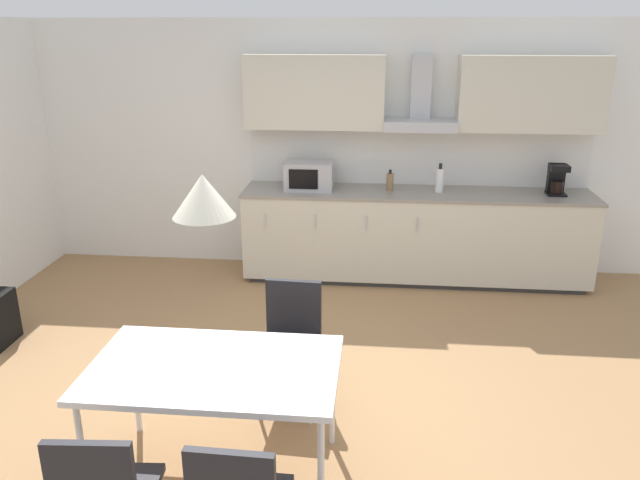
% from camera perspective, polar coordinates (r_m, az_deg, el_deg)
% --- Properties ---
extents(ground_plane, '(8.75, 8.07, 0.02)m').
position_cam_1_polar(ground_plane, '(4.57, -4.08, -14.29)').
color(ground_plane, '#9E754C').
extents(wall_back, '(7.00, 0.10, 2.58)m').
position_cam_1_polar(wall_back, '(6.65, -0.43, 8.52)').
color(wall_back, white).
rests_on(wall_back, ground_plane).
extents(kitchen_counter, '(3.49, 0.68, 0.93)m').
position_cam_1_polar(kitchen_counter, '(6.46, 8.65, 0.46)').
color(kitchen_counter, '#333333').
rests_on(kitchen_counter, ground_plane).
extents(backsplash_tile, '(3.47, 0.02, 0.56)m').
position_cam_1_polar(backsplash_tile, '(6.58, 8.85, 7.45)').
color(backsplash_tile, silver).
rests_on(backsplash_tile, kitchen_counter).
extents(upper_wall_cabinets, '(3.47, 0.40, 0.72)m').
position_cam_1_polar(upper_wall_cabinets, '(6.33, 9.22, 13.05)').
color(upper_wall_cabinets, beige).
extents(microwave, '(0.48, 0.35, 0.28)m').
position_cam_1_polar(microwave, '(6.33, -0.98, 5.92)').
color(microwave, '#ADADB2').
rests_on(microwave, kitchen_counter).
extents(coffee_maker, '(0.18, 0.19, 0.30)m').
position_cam_1_polar(coffee_maker, '(6.55, 20.83, 5.21)').
color(coffee_maker, black).
rests_on(coffee_maker, kitchen_counter).
extents(bottle_white, '(0.08, 0.08, 0.29)m').
position_cam_1_polar(bottle_white, '(6.33, 10.89, 5.43)').
color(bottle_white, white).
rests_on(bottle_white, kitchen_counter).
extents(bottle_brown, '(0.07, 0.07, 0.21)m').
position_cam_1_polar(bottle_brown, '(6.33, 6.41, 5.34)').
color(bottle_brown, brown).
rests_on(bottle_brown, kitchen_counter).
extents(dining_table, '(1.37, 0.84, 0.72)m').
position_cam_1_polar(dining_table, '(3.57, -9.64, -11.89)').
color(dining_table, white).
rests_on(dining_table, ground_plane).
extents(chair_far_right, '(0.42, 0.42, 0.87)m').
position_cam_1_polar(chair_far_right, '(4.27, -2.64, -8.42)').
color(chair_far_right, black).
rests_on(chair_far_right, ground_plane).
extents(pendant_lamp, '(0.32, 0.32, 0.22)m').
position_cam_1_polar(pendant_lamp, '(3.18, -10.63, 4.00)').
color(pendant_lamp, silver).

